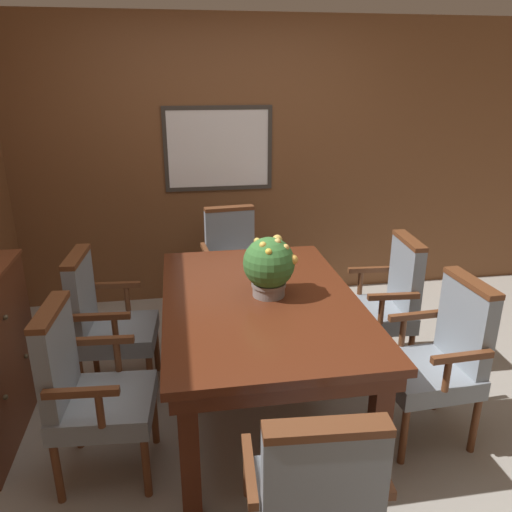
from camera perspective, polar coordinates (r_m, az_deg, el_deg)
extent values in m
plane|color=#A39E93|center=(3.19, 1.16, -18.24)|extent=(14.00, 14.00, 0.00)
cube|color=brown|center=(4.46, -3.25, 10.35)|extent=(7.20, 0.06, 2.45)
cube|color=white|center=(4.39, -4.32, 12.11)|extent=(0.86, 0.01, 0.65)
cube|color=#38332D|center=(4.36, -4.44, 16.55)|extent=(0.93, 0.02, 0.04)
cube|color=#38332D|center=(4.45, -4.20, 7.75)|extent=(0.93, 0.02, 0.04)
cube|color=#38332D|center=(4.37, -10.31, 11.82)|extent=(0.03, 0.02, 0.65)
cube|color=#38332D|center=(4.45, 1.58, 12.26)|extent=(0.04, 0.02, 0.65)
cube|color=#562614|center=(2.45, -7.59, -21.44)|extent=(0.09, 0.09, 0.72)
cube|color=#562614|center=(2.61, 13.81, -18.91)|extent=(0.09, 0.09, 0.72)
cube|color=#562614|center=(3.69, -8.46, -6.11)|extent=(0.09, 0.09, 0.72)
cube|color=#562614|center=(3.80, 5.30, -5.18)|extent=(0.09, 0.09, 0.72)
cube|color=#562614|center=(2.92, 0.48, -6.35)|extent=(1.05, 1.63, 0.09)
cube|color=#562614|center=(2.89, 0.48, -5.15)|extent=(1.11, 1.69, 0.04)
cylinder|color=brown|center=(3.18, 13.21, -15.02)|extent=(0.04, 0.04, 0.35)
cylinder|color=brown|center=(2.91, 16.53, -19.11)|extent=(0.04, 0.04, 0.35)
cylinder|color=brown|center=(3.37, 19.91, -13.65)|extent=(0.04, 0.04, 0.35)
cylinder|color=brown|center=(3.11, 23.70, -17.25)|extent=(0.04, 0.04, 0.35)
cube|color=gray|center=(3.01, 18.85, -12.65)|extent=(0.50, 0.47, 0.11)
cube|color=gray|center=(2.98, 22.82, -7.22)|extent=(0.10, 0.41, 0.47)
cube|color=brown|center=(2.88, 23.48, -2.80)|extent=(0.11, 0.41, 0.03)
cylinder|color=brown|center=(3.09, 16.42, -8.26)|extent=(0.04, 0.04, 0.19)
cube|color=brown|center=(3.08, 17.79, -6.52)|extent=(0.34, 0.05, 0.04)
cylinder|color=brown|center=(2.75, 20.98, -12.57)|extent=(0.04, 0.04, 0.19)
cube|color=brown|center=(2.74, 22.52, -10.61)|extent=(0.34, 0.05, 0.04)
cylinder|color=brown|center=(3.29, -11.96, -13.67)|extent=(0.04, 0.04, 0.35)
cylinder|color=brown|center=(3.61, -11.31, -10.29)|extent=(0.04, 0.04, 0.35)
cylinder|color=brown|center=(3.37, -19.29, -13.57)|extent=(0.04, 0.04, 0.35)
cylinder|color=brown|center=(3.68, -17.93, -10.30)|extent=(0.04, 0.04, 0.35)
cube|color=gray|center=(3.37, -15.49, -8.59)|extent=(0.51, 0.48, 0.11)
cube|color=gray|center=(3.29, -19.40, -4.16)|extent=(0.11, 0.41, 0.47)
cube|color=brown|center=(3.20, -19.90, -0.08)|extent=(0.12, 0.41, 0.03)
cylinder|color=brown|center=(3.09, -15.78, -8.19)|extent=(0.04, 0.04, 0.19)
cube|color=brown|center=(3.06, -17.28, -6.64)|extent=(0.34, 0.06, 0.04)
cylinder|color=brown|center=(3.50, -14.51, -4.63)|extent=(0.04, 0.04, 0.19)
cube|color=brown|center=(3.48, -15.82, -3.23)|extent=(0.34, 0.06, 0.04)
cylinder|color=brown|center=(2.50, 9.64, -26.33)|extent=(0.04, 0.04, 0.35)
cube|color=gray|center=(2.16, 6.06, -26.76)|extent=(0.48, 0.51, 0.11)
cube|color=gray|center=(1.82, 7.76, -25.06)|extent=(0.41, 0.11, 0.47)
cube|color=brown|center=(1.65, 8.18, -18.96)|extent=(0.41, 0.12, 0.03)
cylinder|color=brown|center=(2.13, 12.64, -22.43)|extent=(0.04, 0.04, 0.19)
cube|color=brown|center=(2.02, 13.51, -21.78)|extent=(0.06, 0.34, 0.04)
cylinder|color=brown|center=(2.06, -0.92, -23.75)|extent=(0.04, 0.04, 0.19)
cube|color=brown|center=(1.94, -0.75, -23.20)|extent=(0.06, 0.34, 0.04)
cylinder|color=brown|center=(2.69, -12.42, -22.48)|extent=(0.04, 0.04, 0.35)
cylinder|color=brown|center=(2.99, -11.54, -17.51)|extent=(0.04, 0.04, 0.35)
cylinder|color=brown|center=(2.78, -21.73, -22.02)|extent=(0.04, 0.04, 0.35)
cylinder|color=brown|center=(3.07, -19.75, -17.29)|extent=(0.04, 0.04, 0.35)
cube|color=gray|center=(2.73, -16.86, -16.05)|extent=(0.51, 0.48, 0.11)
cube|color=gray|center=(2.63, -21.85, -10.76)|extent=(0.11, 0.41, 0.47)
cube|color=brown|center=(2.52, -22.58, -5.87)|extent=(0.12, 0.41, 0.03)
cylinder|color=brown|center=(2.46, -17.41, -16.39)|extent=(0.04, 0.04, 0.19)
cube|color=brown|center=(2.42, -19.37, -14.51)|extent=(0.34, 0.06, 0.04)
cylinder|color=brown|center=(2.84, -15.56, -10.88)|extent=(0.04, 0.04, 0.19)
cube|color=brown|center=(2.81, -17.20, -9.21)|extent=(0.34, 0.06, 0.04)
cylinder|color=brown|center=(3.80, 9.05, -8.55)|extent=(0.04, 0.04, 0.35)
cylinder|color=brown|center=(3.48, 10.61, -11.55)|extent=(0.04, 0.04, 0.35)
cylinder|color=brown|center=(3.92, 15.10, -8.08)|extent=(0.04, 0.04, 0.35)
cylinder|color=brown|center=(3.61, 17.18, -10.90)|extent=(0.04, 0.04, 0.35)
cube|color=gray|center=(3.59, 13.28, -6.54)|extent=(0.51, 0.48, 0.11)
cube|color=gray|center=(3.54, 16.74, -2.12)|extent=(0.11, 0.41, 0.47)
cube|color=brown|center=(3.46, 17.14, 1.70)|extent=(0.12, 0.41, 0.03)
cylinder|color=brown|center=(3.71, 11.84, -2.94)|extent=(0.04, 0.04, 0.19)
cube|color=brown|center=(3.70, 13.01, -1.53)|extent=(0.34, 0.06, 0.04)
cylinder|color=brown|center=(3.31, 14.13, -6.03)|extent=(0.04, 0.04, 0.19)
cube|color=brown|center=(3.30, 15.45, -4.47)|extent=(0.34, 0.06, 0.04)
cylinder|color=brown|center=(3.97, -4.39, -6.96)|extent=(0.04, 0.04, 0.35)
cylinder|color=brown|center=(4.05, 1.00, -6.35)|extent=(0.04, 0.04, 0.35)
cylinder|color=brown|center=(4.35, -5.42, -4.51)|extent=(0.04, 0.04, 0.35)
cylinder|color=brown|center=(4.42, -0.49, -4.00)|extent=(0.04, 0.04, 0.35)
cube|color=gray|center=(4.10, -2.37, -2.52)|extent=(0.49, 0.52, 0.11)
cube|color=gray|center=(4.18, -3.03, 2.15)|extent=(0.42, 0.12, 0.47)
cube|color=brown|center=(4.12, -3.09, 5.45)|extent=(0.42, 0.13, 0.03)
cylinder|color=brown|center=(3.97, -5.55, -1.04)|extent=(0.04, 0.04, 0.19)
cube|color=brown|center=(4.01, -5.77, 0.58)|extent=(0.07, 0.34, 0.04)
cylinder|color=brown|center=(4.06, 0.89, -0.45)|extent=(0.04, 0.04, 0.19)
cube|color=brown|center=(4.10, 0.63, 1.13)|extent=(0.07, 0.34, 0.04)
cylinder|color=gray|center=(2.90, 1.46, -3.75)|extent=(0.19, 0.19, 0.08)
cylinder|color=gray|center=(2.88, 1.46, -3.19)|extent=(0.20, 0.20, 0.02)
sphere|color=#387033|center=(2.84, 1.48, -0.79)|extent=(0.30, 0.30, 0.30)
sphere|color=#DEB651|center=(2.96, 2.34, 0.45)|extent=(0.04, 0.04, 0.04)
sphere|color=#E1B05A|center=(2.77, 2.47, 1.61)|extent=(0.04, 0.04, 0.04)
sphere|color=#EDBF4B|center=(2.74, 0.80, 1.24)|extent=(0.04, 0.04, 0.04)
sphere|color=#ECC04E|center=(2.91, 1.70, 1.62)|extent=(0.05, 0.05, 0.05)
sphere|color=#F3B246|center=(2.80, 4.24, -0.41)|extent=(0.06, 0.06, 0.06)
sphere|color=yellow|center=(2.71, 1.45, 0.47)|extent=(0.04, 0.04, 0.04)
sphere|color=gold|center=(2.83, 0.13, 1.72)|extent=(0.04, 0.04, 0.04)
sphere|color=gold|center=(2.85, 2.45, 1.88)|extent=(0.06, 0.06, 0.06)
sphere|color=#ECAE56|center=(2.78, 3.42, 0.98)|extent=(0.04, 0.04, 0.04)
sphere|color=gold|center=(2.93, 2.30, 1.18)|extent=(0.06, 0.06, 0.06)
sphere|color=#4C422D|center=(3.01, -26.72, -6.29)|extent=(0.03, 0.03, 0.03)
sphere|color=#4C422D|center=(3.02, -26.72, -14.23)|extent=(0.03, 0.03, 0.03)
sphere|color=#4C422D|center=(3.35, -24.77, -10.36)|extent=(0.03, 0.03, 0.03)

